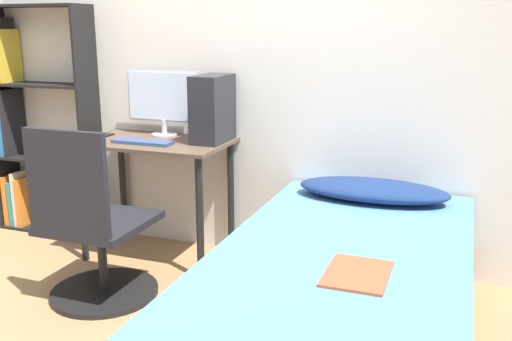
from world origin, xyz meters
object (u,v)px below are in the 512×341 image
(office_chair, at_px, (93,238))
(pc_tower, at_px, (213,109))
(monitor, at_px, (163,100))
(bookshelf, at_px, (28,126))
(bed, at_px, (342,303))
(keyboard, at_px, (143,142))

(office_chair, relative_size, pc_tower, 2.39)
(monitor, xyz_separation_m, pc_tower, (0.39, -0.08, -0.03))
(bookshelf, relative_size, bed, 0.78)
(bookshelf, distance_m, pc_tower, 1.51)
(office_chair, distance_m, monitor, 1.07)
(pc_tower, bearing_deg, bookshelf, 177.70)
(bookshelf, xyz_separation_m, monitor, (1.10, 0.02, 0.24))
(pc_tower, bearing_deg, keyboard, -150.63)
(monitor, relative_size, keyboard, 1.36)
(bookshelf, height_order, keyboard, bookshelf)
(bookshelf, bearing_deg, monitor, 1.23)
(office_chair, xyz_separation_m, monitor, (-0.03, 0.85, 0.64))
(office_chair, distance_m, bed, 1.38)
(office_chair, height_order, monitor, monitor)
(bed, distance_m, pc_tower, 1.50)
(monitor, bearing_deg, office_chair, -88.31)
(bed, bearing_deg, bookshelf, 160.16)
(office_chair, bearing_deg, monitor, 91.69)
(bookshelf, xyz_separation_m, bed, (2.50, -0.90, -0.51))
(bookshelf, xyz_separation_m, pc_tower, (1.49, -0.06, 0.21))
(monitor, relative_size, pc_tower, 1.27)
(monitor, bearing_deg, bookshelf, -178.77)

